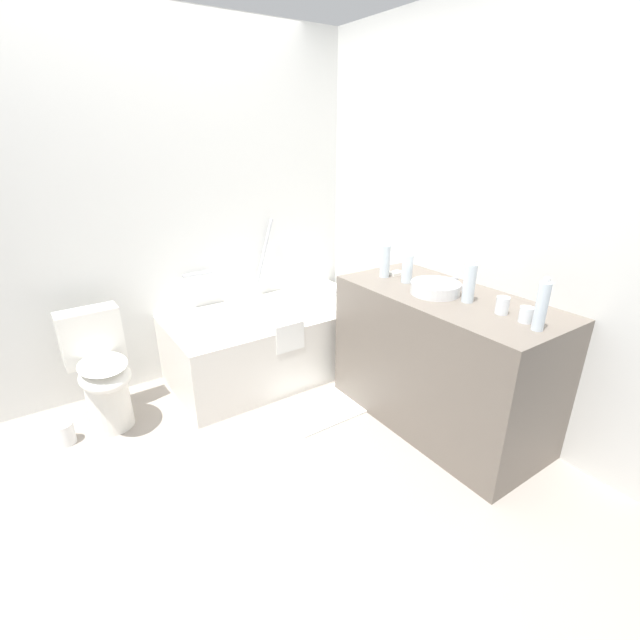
% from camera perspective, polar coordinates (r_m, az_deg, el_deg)
% --- Properties ---
extents(ground_plane, '(4.16, 4.16, 0.00)m').
position_cam_1_polar(ground_plane, '(2.71, -10.59, -17.80)').
color(ground_plane, '#9E9389').
extents(wall_back_tiled, '(3.56, 0.10, 2.51)m').
position_cam_1_polar(wall_back_tiled, '(3.35, -21.55, 12.77)').
color(wall_back_tiled, silver).
rests_on(wall_back_tiled, ground_plane).
extents(wall_right_mirror, '(0.10, 2.88, 2.51)m').
position_cam_1_polar(wall_right_mirror, '(3.10, 16.82, 12.70)').
color(wall_right_mirror, silver).
rests_on(wall_right_mirror, ground_plane).
extents(bathtub, '(1.58, 0.80, 1.14)m').
position_cam_1_polar(bathtub, '(3.46, -5.85, -2.44)').
color(bathtub, silver).
rests_on(bathtub, ground_plane).
extents(toilet, '(0.36, 0.52, 0.76)m').
position_cam_1_polar(toilet, '(3.10, -26.32, -6.11)').
color(toilet, white).
rests_on(toilet, ground_plane).
extents(vanity_counter, '(0.64, 1.36, 0.87)m').
position_cam_1_polar(vanity_counter, '(2.88, 15.31, -5.11)').
color(vanity_counter, '#6B6056').
rests_on(vanity_counter, ground_plane).
extents(sink_basin, '(0.29, 0.29, 0.07)m').
position_cam_1_polar(sink_basin, '(2.70, 14.66, 4.00)').
color(sink_basin, white).
rests_on(sink_basin, vanity_counter).
extents(sink_faucet, '(0.13, 0.15, 0.08)m').
position_cam_1_polar(sink_faucet, '(2.83, 16.98, 4.56)').
color(sink_faucet, silver).
rests_on(sink_faucet, vanity_counter).
extents(water_bottle_0, '(0.06, 0.06, 0.23)m').
position_cam_1_polar(water_bottle_0, '(2.95, 8.40, 7.58)').
color(water_bottle_0, silver).
rests_on(water_bottle_0, vanity_counter).
extents(water_bottle_1, '(0.07, 0.07, 0.24)m').
position_cam_1_polar(water_bottle_1, '(2.60, 18.75, 4.61)').
color(water_bottle_1, silver).
rests_on(water_bottle_1, vanity_counter).
extents(water_bottle_2, '(0.06, 0.06, 0.26)m').
position_cam_1_polar(water_bottle_2, '(2.34, 26.70, 1.63)').
color(water_bottle_2, silver).
rests_on(water_bottle_2, vanity_counter).
extents(water_bottle_3, '(0.07, 0.07, 0.20)m').
position_cam_1_polar(water_bottle_3, '(2.87, 11.21, 6.60)').
color(water_bottle_3, silver).
rests_on(water_bottle_3, vanity_counter).
extents(drinking_glass_0, '(0.07, 0.07, 0.08)m').
position_cam_1_polar(drinking_glass_0, '(2.44, 25.05, 0.63)').
color(drinking_glass_0, white).
rests_on(drinking_glass_0, vanity_counter).
extents(drinking_glass_1, '(0.07, 0.07, 0.09)m').
position_cam_1_polar(drinking_glass_1, '(2.50, 22.49, 1.74)').
color(drinking_glass_1, white).
rests_on(drinking_glass_1, vanity_counter).
extents(soap_dish, '(0.09, 0.06, 0.02)m').
position_cam_1_polar(soap_dish, '(3.04, 9.74, 5.98)').
color(soap_dish, white).
rests_on(soap_dish, vanity_counter).
extents(bath_mat, '(0.68, 0.42, 0.01)m').
position_cam_1_polar(bath_mat, '(3.14, 1.31, -10.84)').
color(bath_mat, white).
rests_on(bath_mat, ground_plane).
extents(toilet_paper_roll, '(0.11, 0.11, 0.14)m').
position_cam_1_polar(toilet_paper_roll, '(3.18, -30.08, -12.57)').
color(toilet_paper_roll, white).
rests_on(toilet_paper_roll, ground_plane).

